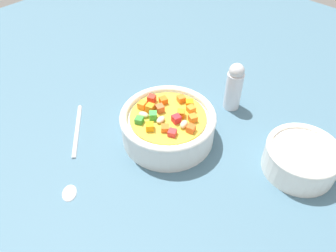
# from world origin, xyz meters

# --- Properties ---
(ground_plane) EXTENTS (1.40, 1.40, 0.02)m
(ground_plane) POSITION_xyz_m (0.00, 0.00, -0.01)
(ground_plane) COLOR #42667A
(soup_bowl_main) EXTENTS (0.16, 0.16, 0.06)m
(soup_bowl_main) POSITION_xyz_m (-0.00, -0.00, 0.03)
(soup_bowl_main) COLOR white
(soup_bowl_main) RESTS_ON ground_plane
(spoon) EXTENTS (0.17, 0.15, 0.01)m
(spoon) POSITION_xyz_m (-0.09, -0.14, 0.00)
(spoon) COLOR silver
(spoon) RESTS_ON ground_plane
(side_bowl_small) EXTENTS (0.11, 0.11, 0.05)m
(side_bowl_small) POSITION_xyz_m (0.20, 0.09, 0.03)
(side_bowl_small) COLOR white
(side_bowl_small) RESTS_ON ground_plane
(pepper_shaker) EXTENTS (0.03, 0.03, 0.10)m
(pepper_shaker) POSITION_xyz_m (0.03, 0.14, 0.05)
(pepper_shaker) COLOR silver
(pepper_shaker) RESTS_ON ground_plane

